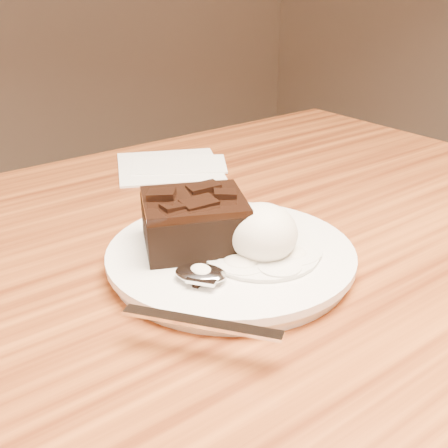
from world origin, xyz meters
TOP-DOWN VIEW (x-y plane):
  - plate at (0.09, 0.01)m, footprint 0.22×0.22m
  - brownie at (0.07, 0.04)m, footprint 0.11×0.11m
  - ice_cream_scoop at (0.11, -0.01)m, footprint 0.06×0.06m
  - melt_puddle at (0.11, -0.01)m, footprint 0.10×0.10m
  - spoon at (0.04, -0.01)m, footprint 0.13×0.16m
  - napkin at (0.20, 0.28)m, footprint 0.18×0.18m
  - crumb_a at (0.03, -0.02)m, footprint 0.01×0.01m
  - crumb_b at (0.13, 0.03)m, footprint 0.01×0.01m
  - crumb_c at (0.11, 0.03)m, footprint 0.01×0.01m

SIDE VIEW (x-z plane):
  - napkin at x=0.20m, z-range 0.75..0.76m
  - plate at x=0.09m, z-range 0.75..0.77m
  - melt_puddle at x=0.11m, z-range 0.77..0.77m
  - crumb_b at x=0.13m, z-range 0.77..0.77m
  - crumb_a at x=0.03m, z-range 0.77..0.77m
  - crumb_c at x=0.11m, z-range 0.77..0.77m
  - spoon at x=0.04m, z-range 0.77..0.78m
  - brownie at x=0.07m, z-range 0.77..0.81m
  - ice_cream_scoop at x=0.11m, z-range 0.76..0.82m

